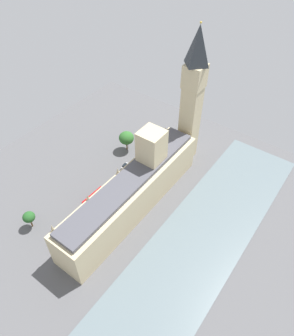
{
  "coord_description": "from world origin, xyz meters",
  "views": [
    {
      "loc": [
        -53.25,
        59.69,
        98.42
      ],
      "look_at": [
        1.0,
        -13.73,
        9.19
      ],
      "focal_mm": 33.9,
      "sensor_mm": 36.0,
      "label": 1
    }
  ],
  "objects_px": {
    "pedestrian_under_trees": "(122,191)",
    "pedestrian_by_river_gate": "(123,191)",
    "car_silver_opposite_hall": "(125,166)",
    "plane_tree_trailing": "(29,217)",
    "parliament_building": "(134,190)",
    "street_lamp_near_tower": "(128,141)",
    "car_dark_green_midblock": "(73,219)",
    "plane_tree_far_end": "(126,138)",
    "double_decker_bus_leading": "(94,199)",
    "clock_tower": "(192,96)",
    "pedestrian_kerbside": "(87,223)"
  },
  "relations": [
    {
      "from": "street_lamp_near_tower",
      "to": "double_decker_bus_leading",
      "type": "bearing_deg",
      "value": 106.94
    },
    {
      "from": "street_lamp_near_tower",
      "to": "pedestrian_by_river_gate",
      "type": "bearing_deg",
      "value": 124.9
    },
    {
      "from": "clock_tower",
      "to": "plane_tree_trailing",
      "type": "relative_size",
      "value": 8.04
    },
    {
      "from": "pedestrian_under_trees",
      "to": "pedestrian_kerbside",
      "type": "xyz_separation_m",
      "value": [
        0.19,
        20.27,
        -0.01
      ]
    },
    {
      "from": "parliament_building",
      "to": "street_lamp_near_tower",
      "type": "relative_size",
      "value": 10.72
    },
    {
      "from": "parliament_building",
      "to": "plane_tree_far_end",
      "type": "xyz_separation_m",
      "value": [
        23.77,
        -24.35,
        -2.3
      ]
    },
    {
      "from": "double_decker_bus_leading",
      "to": "pedestrian_kerbside",
      "type": "height_order",
      "value": "double_decker_bus_leading"
    },
    {
      "from": "car_silver_opposite_hall",
      "to": "plane_tree_far_end",
      "type": "relative_size",
      "value": 0.44
    },
    {
      "from": "pedestrian_kerbside",
      "to": "plane_tree_far_end",
      "type": "xyz_separation_m",
      "value": [
        14.94,
        -42.44,
        6.13
      ]
    },
    {
      "from": "pedestrian_kerbside",
      "to": "street_lamp_near_tower",
      "type": "height_order",
      "value": "street_lamp_near_tower"
    },
    {
      "from": "parliament_building",
      "to": "pedestrian_under_trees",
      "type": "bearing_deg",
      "value": -14.17
    },
    {
      "from": "plane_tree_far_end",
      "to": "street_lamp_near_tower",
      "type": "xyz_separation_m",
      "value": [
        -0.18,
        -0.57,
        -2.3
      ]
    },
    {
      "from": "parliament_building",
      "to": "pedestrian_under_trees",
      "type": "height_order",
      "value": "parliament_building"
    },
    {
      "from": "double_decker_bus_leading",
      "to": "pedestrian_by_river_gate",
      "type": "distance_m",
      "value": 12.72
    },
    {
      "from": "double_decker_bus_leading",
      "to": "pedestrian_kerbside",
      "type": "bearing_deg",
      "value": 117.2
    },
    {
      "from": "plane_tree_far_end",
      "to": "pedestrian_kerbside",
      "type": "bearing_deg",
      "value": 109.4
    },
    {
      "from": "car_dark_green_midblock",
      "to": "plane_tree_far_end",
      "type": "height_order",
      "value": "plane_tree_far_end"
    },
    {
      "from": "clock_tower",
      "to": "car_dark_green_midblock",
      "type": "height_order",
      "value": "clock_tower"
    },
    {
      "from": "pedestrian_by_river_gate",
      "to": "street_lamp_near_tower",
      "type": "height_order",
      "value": "street_lamp_near_tower"
    },
    {
      "from": "car_silver_opposite_hall",
      "to": "pedestrian_by_river_gate",
      "type": "xyz_separation_m",
      "value": [
        -8.6,
        11.67,
        -0.11
      ]
    },
    {
      "from": "street_lamp_near_tower",
      "to": "plane_tree_far_end",
      "type": "bearing_deg",
      "value": 72.75
    },
    {
      "from": "clock_tower",
      "to": "pedestrian_under_trees",
      "type": "relative_size",
      "value": 39.25
    },
    {
      "from": "clock_tower",
      "to": "car_dark_green_midblock",
      "type": "xyz_separation_m",
      "value": [
        14.72,
        57.51,
        -30.02
      ]
    },
    {
      "from": "car_silver_opposite_hall",
      "to": "street_lamp_near_tower",
      "type": "xyz_separation_m",
      "value": [
        6.97,
        -10.64,
        3.62
      ]
    },
    {
      "from": "pedestrian_under_trees",
      "to": "street_lamp_near_tower",
      "type": "bearing_deg",
      "value": 141.95
    },
    {
      "from": "car_dark_green_midblock",
      "to": "plane_tree_far_end",
      "type": "bearing_deg",
      "value": 104.1
    },
    {
      "from": "parliament_building",
      "to": "street_lamp_near_tower",
      "type": "xyz_separation_m",
      "value": [
        23.6,
        -24.92,
        -4.6
      ]
    },
    {
      "from": "parliament_building",
      "to": "car_silver_opposite_hall",
      "type": "height_order",
      "value": "parliament_building"
    },
    {
      "from": "pedestrian_by_river_gate",
      "to": "plane_tree_trailing",
      "type": "relative_size",
      "value": 0.23
    },
    {
      "from": "pedestrian_under_trees",
      "to": "pedestrian_by_river_gate",
      "type": "bearing_deg",
      "value": 53.14
    },
    {
      "from": "car_dark_green_midblock",
      "to": "pedestrian_kerbside",
      "type": "relative_size",
      "value": 2.95
    },
    {
      "from": "clock_tower",
      "to": "street_lamp_near_tower",
      "type": "distance_m",
      "value": 37.97
    },
    {
      "from": "double_decker_bus_leading",
      "to": "plane_tree_far_end",
      "type": "distance_m",
      "value": 35.02
    },
    {
      "from": "car_dark_green_midblock",
      "to": "pedestrian_by_river_gate",
      "type": "height_order",
      "value": "car_dark_green_midblock"
    },
    {
      "from": "car_dark_green_midblock",
      "to": "plane_tree_far_end",
      "type": "xyz_separation_m",
      "value": [
        9.6,
        -44.21,
        5.91
      ]
    },
    {
      "from": "parliament_building",
      "to": "pedestrian_kerbside",
      "type": "xyz_separation_m",
      "value": [
        8.83,
        18.09,
        -8.43
      ]
    },
    {
      "from": "car_silver_opposite_hall",
      "to": "pedestrian_kerbside",
      "type": "height_order",
      "value": "car_silver_opposite_hall"
    },
    {
      "from": "clock_tower",
      "to": "pedestrian_by_river_gate",
      "type": "distance_m",
      "value": 47.0
    },
    {
      "from": "plane_tree_trailing",
      "to": "street_lamp_near_tower",
      "type": "bearing_deg",
      "value": -91.01
    },
    {
      "from": "street_lamp_near_tower",
      "to": "pedestrian_under_trees",
      "type": "bearing_deg",
      "value": 123.33
    },
    {
      "from": "street_lamp_near_tower",
      "to": "pedestrian_kerbside",
      "type": "bearing_deg",
      "value": 108.95
    },
    {
      "from": "car_silver_opposite_hall",
      "to": "plane_tree_trailing",
      "type": "bearing_deg",
      "value": -103.82
    },
    {
      "from": "parliament_building",
      "to": "street_lamp_near_tower",
      "type": "bearing_deg",
      "value": -46.56
    },
    {
      "from": "car_silver_opposite_hall",
      "to": "car_dark_green_midblock",
      "type": "bearing_deg",
      "value": -89.7
    },
    {
      "from": "pedestrian_under_trees",
      "to": "parliament_building",
      "type": "bearing_deg",
      "value": 4.45
    },
    {
      "from": "plane_tree_far_end",
      "to": "pedestrian_by_river_gate",
      "type": "bearing_deg",
      "value": 125.91
    },
    {
      "from": "pedestrian_by_river_gate",
      "to": "pedestrian_under_trees",
      "type": "height_order",
      "value": "pedestrian_by_river_gate"
    },
    {
      "from": "parliament_building",
      "to": "plane_tree_trailing",
      "type": "bearing_deg",
      "value": 51.38
    },
    {
      "from": "plane_tree_trailing",
      "to": "street_lamp_near_tower",
      "type": "height_order",
      "value": "plane_tree_trailing"
    },
    {
      "from": "plane_tree_far_end",
      "to": "double_decker_bus_leading",
      "type": "bearing_deg",
      "value": 107.49
    }
  ]
}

